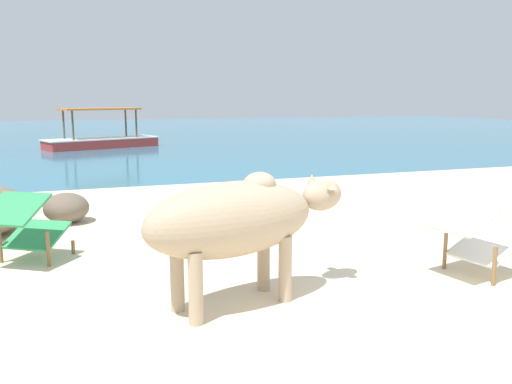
# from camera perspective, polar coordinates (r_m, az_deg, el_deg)

# --- Properties ---
(sand_beach) EXTENTS (18.00, 14.00, 0.04)m
(sand_beach) POSITION_cam_1_polar(r_m,az_deg,el_deg) (3.90, 21.16, -14.69)
(sand_beach) COLOR beige
(sand_beach) RESTS_ON ground
(water_surface) EXTENTS (60.00, 36.00, 0.03)m
(water_surface) POSITION_cam_1_polar(r_m,az_deg,el_deg) (24.81, -14.09, 5.95)
(water_surface) COLOR teal
(water_surface) RESTS_ON ground
(cow) EXTENTS (1.82, 0.87, 1.01)m
(cow) POSITION_cam_1_polar(r_m,az_deg,el_deg) (4.00, -1.97, -2.96)
(cow) COLOR tan
(cow) RESTS_ON sand_beach
(deck_chair_near) EXTENTS (0.86, 0.93, 0.68)m
(deck_chair_near) POSITION_cam_1_polar(r_m,az_deg,el_deg) (5.53, -23.44, -3.16)
(deck_chair_near) COLOR brown
(deck_chair_near) RESTS_ON sand_beach
(deck_chair_far) EXTENTS (0.85, 0.66, 0.68)m
(deck_chair_far) POSITION_cam_1_polar(r_m,az_deg,el_deg) (5.09, 22.32, -4.19)
(deck_chair_far) COLOR brown
(deck_chair_far) RESTS_ON sand_beach
(shore_rock_large) EXTENTS (0.68, 0.68, 0.38)m
(shore_rock_large) POSITION_cam_1_polar(r_m,az_deg,el_deg) (7.20, -19.66, -1.61)
(shore_rock_large) COLOR #6B5B4C
(shore_rock_large) RESTS_ON sand_beach
(boat_red) EXTENTS (3.84, 2.36, 1.29)m
(boat_red) POSITION_cam_1_polar(r_m,az_deg,el_deg) (18.31, -16.21, 5.45)
(boat_red) COLOR #C63833
(boat_red) RESTS_ON water_surface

